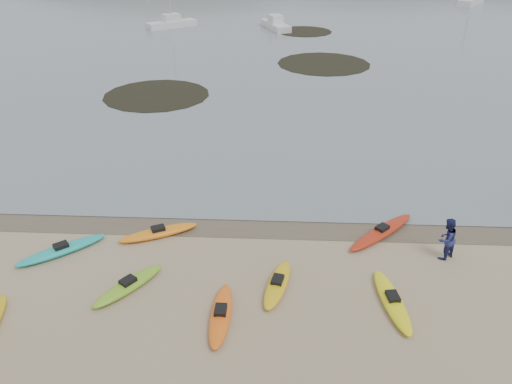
{
  "coord_description": "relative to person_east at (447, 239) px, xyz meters",
  "views": [
    {
      "loc": [
        0.94,
        -18.95,
        11.98
      ],
      "look_at": [
        0.0,
        0.0,
        1.5
      ],
      "focal_mm": 35.0,
      "sensor_mm": 36.0,
      "label": 1
    }
  ],
  "objects": [
    {
      "name": "ground",
      "position": [
        -7.62,
        2.34,
        -0.9
      ],
      "size": [
        600.0,
        600.0,
        0.0
      ],
      "primitive_type": "plane",
      "color": "tan",
      "rests_on": "ground"
    },
    {
      "name": "wet_sand",
      "position": [
        -7.62,
        2.04,
        -0.89
      ],
      "size": [
        60.0,
        60.0,
        0.0
      ],
      "primitive_type": "plane",
      "color": "brown",
      "rests_on": "ground"
    },
    {
      "name": "kayaks",
      "position": [
        -7.93,
        -1.38,
        -0.73
      ],
      "size": [
        21.84,
        10.09,
        0.34
      ],
      "color": "yellow",
      "rests_on": "ground"
    },
    {
      "name": "person_east",
      "position": [
        0.0,
        0.0,
        0.0
      ],
      "size": [
        1.1,
        1.06,
        1.79
      ],
      "primitive_type": "imported",
      "rotation": [
        0.0,
        0.0,
        3.78
      ],
      "color": "navy",
      "rests_on": "ground"
    },
    {
      "name": "kelp_mats",
      "position": [
        -7.79,
        29.87,
        -0.87
      ],
      "size": [
        21.75,
        32.11,
        0.04
      ],
      "color": "black",
      "rests_on": "water"
    }
  ]
}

